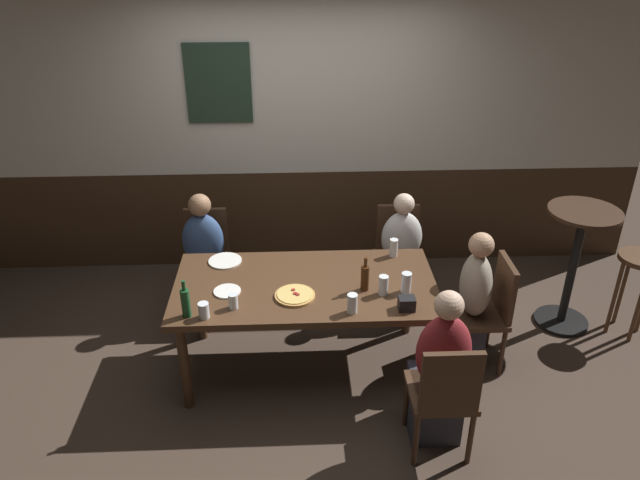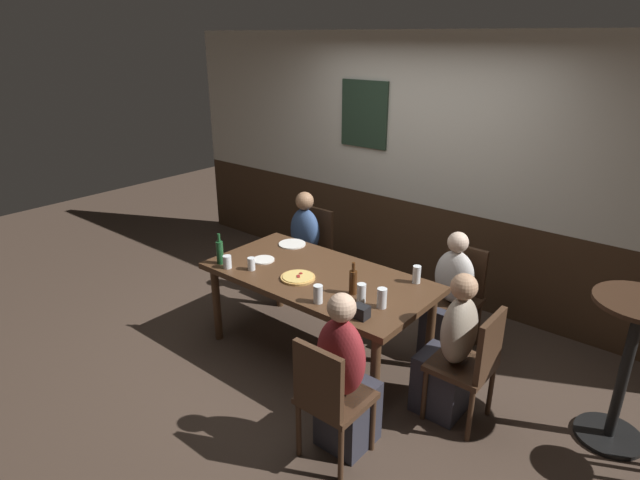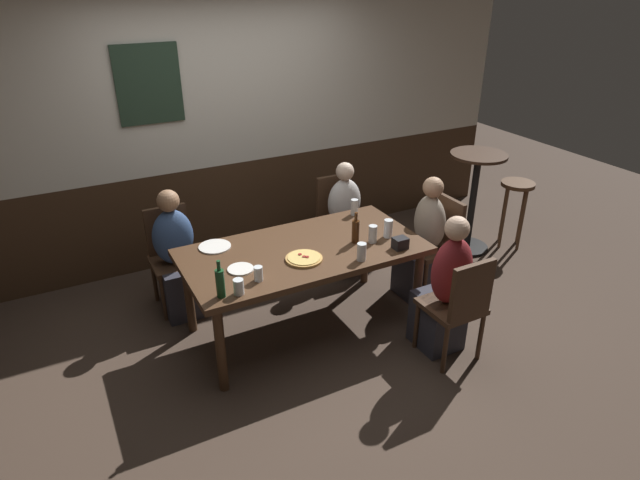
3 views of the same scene
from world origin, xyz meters
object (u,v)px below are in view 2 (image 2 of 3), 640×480
Objects in this scene: pizza at (298,277)px; condiment_caddy at (361,312)px; chair_right_near at (329,395)px; person_right_near at (345,385)px; pint_glass_pale at (361,294)px; beer_glass_half at (227,263)px; beer_bottle_brown at (353,282)px; plate_white_small at (263,260)px; person_right_far at (449,304)px; chair_left_far at (312,246)px; beer_glass_tall at (318,295)px; side_bar_table at (627,361)px; tumbler_short at (251,264)px; highball_clear at (417,275)px; pint_glass_amber at (382,299)px; plate_white_large at (292,244)px; chair_head_east at (472,362)px; beer_bottle_green at (220,252)px; chair_right_far at (458,292)px; person_left_far at (302,254)px; person_head_east at (450,357)px; dining_table at (318,283)px.

pizza is 2.53× the size of condiment_caddy.
person_right_near is at bearing 90.00° from chair_right_near.
pint_glass_pale reaches higher than beer_glass_half.
beer_bottle_brown reaches higher than plate_white_small.
beer_glass_half is at bearing -112.11° from plate_white_small.
person_right_far is 1.00m from pint_glass_pale.
beer_glass_tall is (1.12, -1.26, 0.30)m from chair_left_far.
condiment_caddy is (-0.16, 0.38, 0.31)m from person_right_near.
beer_glass_half is 2.97m from side_bar_table.
person_right_near is (1.65, -1.62, -0.02)m from chair_left_far.
beer_glass_tall is (-0.52, 0.53, 0.30)m from chair_right_near.
chair_right_near is at bearing -25.03° from tumbler_short.
pint_glass_amber is (0.01, -0.51, 0.00)m from highball_clear.
chair_right_near is 1.92m from side_bar_table.
chair_left_far is at bearing 112.05° from plate_white_large.
person_right_near is 1.80m from plate_white_large.
chair_head_east is at bearing 10.76° from beer_glass_half.
beer_bottle_green is at bearing -88.15° from chair_left_far.
chair_right_near is 0.96m from beer_bottle_brown.
chair_right_far is (0.00, 1.79, 0.00)m from chair_right_near.
side_bar_table is (2.84, 0.85, -0.17)m from beer_glass_half.
tumbler_short is (-1.17, -0.66, -0.01)m from highball_clear.
plate_white_small is at bearing 107.02° from tumbler_short.
beer_bottle_green reaches higher than chair_left_far.
person_right_far reaches higher than pint_glass_pale.
pizza is at bearing -50.10° from person_left_far.
beer_bottle_green is (-1.60, -1.09, 0.40)m from person_right_far.
chair_right_near reaches higher than plate_white_small.
highball_clear is 0.55× the size of beer_bottle_brown.
chair_head_east is at bearing 11.67° from pint_glass_amber.
condiment_caddy is (-0.03, -0.21, -0.02)m from pint_glass_amber.
person_right_far is (1.65, -0.00, -0.01)m from person_left_far.
person_head_east is at bearing 10.38° from beer_bottle_green.
person_right_far reaches higher than plate_white_large.
person_head_east is 4.36× the size of beer_bottle_brown.
chair_right_far is at bearing 90.00° from person_right_far.
person_head_east is 7.88× the size of highball_clear.
pint_glass_pale is at bearing 41.89° from beer_glass_tall.
person_right_far reaches higher than side_bar_table.
person_left_far is at bearing 138.47° from dining_table.
chair_head_east is 1.46m from pizza.
pizza is 1.96× the size of pint_glass_pale.
chair_head_east is 0.77× the size of person_right_near.
beer_glass_tall is at bearing -149.62° from pint_glass_amber.
tumbler_short is 1.15m from condiment_caddy.
person_right_near is 1.04× the size of person_left_far.
person_right_far is 1.30m from pizza.
pint_glass_amber reaches higher than chair_left_far.
chair_left_far is at bearing 105.80° from plate_white_small.
person_right_near is 1.56m from beer_glass_half.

